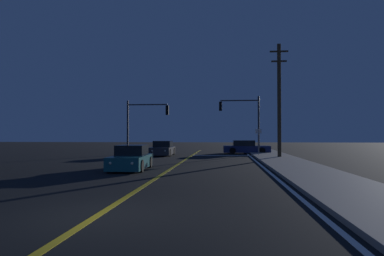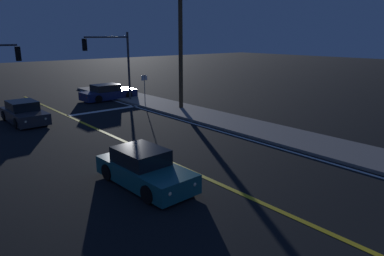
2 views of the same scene
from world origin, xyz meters
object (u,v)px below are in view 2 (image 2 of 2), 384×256
Objects in this scene: car_distant_tail_charcoal at (24,113)px; car_mid_block_navy at (108,93)px; traffic_signal_near_right at (113,56)px; car_following_oncoming_teal at (144,169)px; street_sign_corner at (145,85)px; utility_pole_right at (181,44)px.

car_mid_block_navy is at bearing -154.25° from car_distant_tail_charcoal.
traffic_signal_near_right reaches higher than car_distant_tail_charcoal.
street_sign_corner reaches higher than car_following_oncoming_teal.
street_sign_corner is (8.12, 12.59, 1.08)m from car_following_oncoming_teal.
traffic_signal_near_right is at bearing 111.55° from street_sign_corner.
car_mid_block_navy is at bearing -115.53° from car_following_oncoming_teal.
traffic_signal_near_right is at bearing 114.19° from utility_pole_right.
car_distant_tail_charcoal is at bearing 176.24° from street_sign_corner.
traffic_signal_near_right reaches higher than car_mid_block_navy.
street_sign_corner reaches higher than car_mid_block_navy.
traffic_signal_near_right is 2.29× the size of street_sign_corner.
traffic_signal_near_right is (7.63, 2.23, 3.20)m from car_distant_tail_charcoal.
utility_pole_right is at bearing 160.74° from car_distant_tail_charcoal.
car_mid_block_navy is 0.84× the size of traffic_signal_near_right.
car_distant_tail_charcoal is 0.78× the size of traffic_signal_near_right.
street_sign_corner is at bearing 116.74° from utility_pole_right.
car_following_oncoming_teal is (-7.28, -17.14, -0.00)m from car_mid_block_navy.
car_mid_block_navy is 18.62m from car_following_oncoming_teal.
street_sign_corner is (8.74, -0.57, 1.08)m from car_distant_tail_charcoal.
utility_pole_right is at bearing -63.26° from street_sign_corner.
car_distant_tail_charcoal is 1.80× the size of street_sign_corner.
utility_pole_right is at bearing 114.19° from traffic_signal_near_right.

